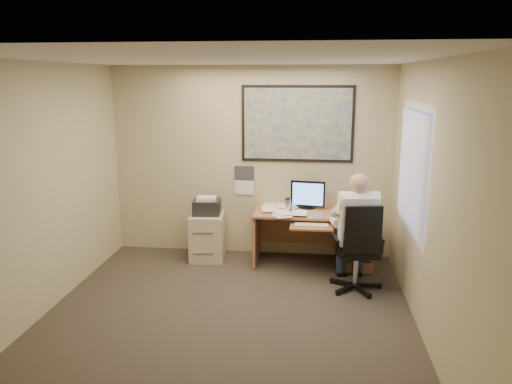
# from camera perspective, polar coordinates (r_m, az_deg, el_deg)

# --- Properties ---
(room_shell) EXTENTS (4.00, 4.50, 2.70)m
(room_shell) POSITION_cam_1_polar(r_m,az_deg,el_deg) (4.96, -3.77, -0.82)
(room_shell) COLOR #342F28
(room_shell) RESTS_ON ground
(desk) EXTENTS (1.60, 0.97, 1.13)m
(desk) POSITION_cam_1_polar(r_m,az_deg,el_deg) (6.96, 9.18, -4.63)
(desk) COLOR #A86E48
(desk) RESTS_ON ground
(world_map) EXTENTS (1.56, 0.03, 1.06)m
(world_map) POSITION_cam_1_polar(r_m,az_deg,el_deg) (7.00, 4.76, 7.76)
(world_map) COLOR #1E4C93
(world_map) RESTS_ON room_shell
(wall_calendar) EXTENTS (0.28, 0.01, 0.42)m
(wall_calendar) POSITION_cam_1_polar(r_m,az_deg,el_deg) (7.19, -1.35, 1.33)
(wall_calendar) COLOR white
(wall_calendar) RESTS_ON room_shell
(window_blinds) EXTENTS (0.06, 1.40, 1.30)m
(window_blinds) POSITION_cam_1_polar(r_m,az_deg,el_deg) (5.73, 17.52, 2.52)
(window_blinds) COLOR silver
(window_blinds) RESTS_ON room_shell
(filing_cabinet) EXTENTS (0.51, 0.60, 0.91)m
(filing_cabinet) POSITION_cam_1_polar(r_m,az_deg,el_deg) (7.13, -5.57, -4.57)
(filing_cabinet) COLOR beige
(filing_cabinet) RESTS_ON ground
(office_chair) EXTENTS (0.76, 0.76, 1.11)m
(office_chair) POSITION_cam_1_polar(r_m,az_deg,el_deg) (6.18, 11.31, -8.20)
(office_chair) COLOR black
(office_chair) RESTS_ON ground
(person) EXTENTS (0.70, 0.93, 1.43)m
(person) POSITION_cam_1_polar(r_m,az_deg,el_deg) (6.13, 11.49, -4.51)
(person) COLOR white
(person) RESTS_ON office_chair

